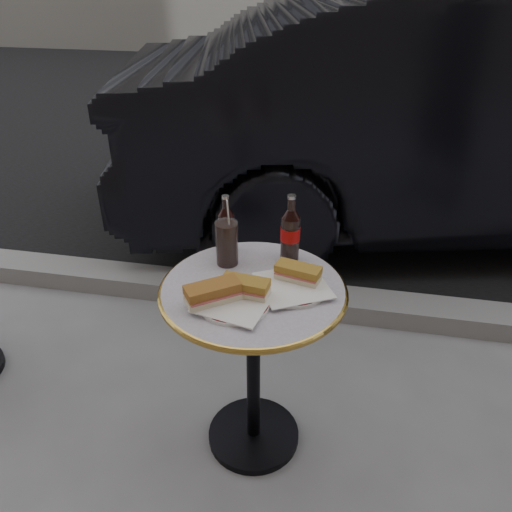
% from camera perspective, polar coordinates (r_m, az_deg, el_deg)
% --- Properties ---
extents(ground, '(80.00, 80.00, 0.00)m').
position_cam_1_polar(ground, '(2.14, -0.27, -19.93)').
color(ground, gray).
rests_on(ground, ground).
extents(asphalt_road, '(40.00, 8.00, 0.00)m').
position_cam_1_polar(asphalt_road, '(6.54, 8.63, 15.91)').
color(asphalt_road, black).
rests_on(asphalt_road, ground).
extents(curb, '(40.00, 0.20, 0.12)m').
position_cam_1_polar(curb, '(2.76, 3.38, -4.83)').
color(curb, gray).
rests_on(curb, ground).
extents(bistro_table, '(0.62, 0.62, 0.73)m').
position_cam_1_polar(bistro_table, '(1.87, -0.30, -12.82)').
color(bistro_table, '#BAB2C4').
rests_on(bistro_table, ground).
extents(plate_left, '(0.29, 0.29, 0.01)m').
position_cam_1_polar(plate_left, '(1.55, -2.47, -5.37)').
color(plate_left, white).
rests_on(plate_left, bistro_table).
extents(plate_right, '(0.28, 0.28, 0.01)m').
position_cam_1_polar(plate_right, '(1.63, 4.23, -3.59)').
color(plate_right, silver).
rests_on(plate_right, bistro_table).
extents(sandwich_left_a, '(0.18, 0.16, 0.06)m').
position_cam_1_polar(sandwich_left_a, '(1.54, -4.97, -4.28)').
color(sandwich_left_a, '#955D26').
rests_on(sandwich_left_a, plate_left).
extents(sandwich_left_b, '(0.16, 0.09, 0.05)m').
position_cam_1_polar(sandwich_left_b, '(1.56, -1.25, -3.62)').
color(sandwich_left_b, olive).
rests_on(sandwich_left_b, plate_left).
extents(sandwich_right, '(0.16, 0.10, 0.05)m').
position_cam_1_polar(sandwich_right, '(1.64, 4.82, -2.00)').
color(sandwich_right, '#A27529').
rests_on(sandwich_right, plate_right).
extents(cola_bottle_left, '(0.07, 0.07, 0.22)m').
position_cam_1_polar(cola_bottle_left, '(1.79, -3.42, 3.72)').
color(cola_bottle_left, black).
rests_on(cola_bottle_left, bistro_table).
extents(cola_bottle_right, '(0.08, 0.08, 0.25)m').
position_cam_1_polar(cola_bottle_right, '(1.73, 3.96, 3.20)').
color(cola_bottle_right, black).
rests_on(cola_bottle_right, bistro_table).
extents(cola_glass, '(0.09, 0.09, 0.16)m').
position_cam_1_polar(cola_glass, '(1.72, -3.35, 1.50)').
color(cola_glass, black).
rests_on(cola_glass, bistro_table).
extents(parked_car, '(2.69, 4.96, 1.55)m').
position_cam_1_polar(parked_car, '(3.71, 24.46, 14.47)').
color(parked_car, black).
rests_on(parked_car, ground).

